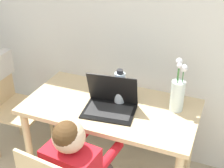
% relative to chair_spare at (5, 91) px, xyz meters
% --- Properties ---
extents(wall_back, '(6.40, 0.05, 2.50)m').
position_rel_chair_spare_xyz_m(wall_back, '(1.23, 0.43, 0.67)').
color(wall_back, silver).
rests_on(wall_back, ground_plane).
extents(dining_table, '(1.15, 0.61, 0.73)m').
position_rel_chair_spare_xyz_m(dining_table, '(0.97, -0.09, 0.04)').
color(dining_table, '#D6B784').
rests_on(dining_table, ground_plane).
extents(chair_spare, '(0.44, 0.41, 0.86)m').
position_rel_chair_spare_xyz_m(chair_spare, '(0.00, 0.00, 0.00)').
color(chair_spare, '#D6B784').
rests_on(chair_spare, ground_plane).
extents(person_seated, '(0.34, 0.45, 0.96)m').
position_rel_chair_spare_xyz_m(person_seated, '(0.97, -0.58, 0.02)').
color(person_seated, red).
rests_on(person_seated, ground_plane).
extents(laptop, '(0.36, 0.28, 0.24)m').
position_rel_chair_spare_xyz_m(laptop, '(0.99, -0.13, 0.20)').
color(laptop, black).
rests_on(laptop, dining_table).
extents(flower_vase, '(0.09, 0.09, 0.36)m').
position_rel_chair_spare_xyz_m(flower_vase, '(1.38, 0.02, 0.28)').
color(flower_vase, silver).
rests_on(flower_vase, dining_table).
extents(water_bottle, '(0.07, 0.07, 0.25)m').
position_rel_chair_spare_xyz_m(water_bottle, '(1.01, -0.04, 0.26)').
color(water_bottle, silver).
rests_on(water_bottle, dining_table).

